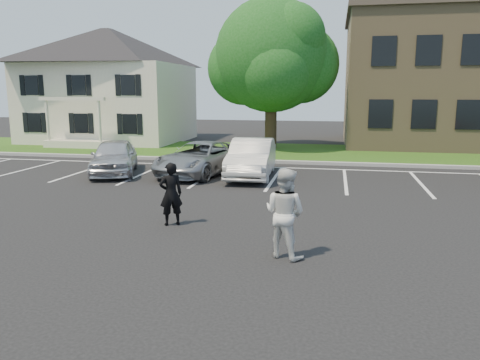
# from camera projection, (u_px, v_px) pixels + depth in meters

# --- Properties ---
(ground_plane) EXTENTS (90.00, 90.00, 0.00)m
(ground_plane) POSITION_uv_depth(u_px,v_px,m) (232.00, 239.00, 11.13)
(ground_plane) COLOR black
(ground_plane) RESTS_ON ground
(curb) EXTENTS (40.00, 0.30, 0.15)m
(curb) POSITION_uv_depth(u_px,v_px,m) (285.00, 162.00, 22.67)
(curb) COLOR gray
(curb) RESTS_ON ground
(grass_strip) EXTENTS (44.00, 8.00, 0.08)m
(grass_strip) POSITION_uv_depth(u_px,v_px,m) (292.00, 152.00, 26.52)
(grass_strip) COLOR #17460E
(grass_strip) RESTS_ON ground
(stall_lines) EXTENTS (34.00, 5.36, 0.01)m
(stall_lines) POSITION_uv_depth(u_px,v_px,m) (311.00, 175.00, 19.47)
(stall_lines) COLOR silver
(stall_lines) RESTS_ON ground
(house) EXTENTS (10.30, 9.22, 7.60)m
(house) POSITION_uv_depth(u_px,v_px,m) (109.00, 85.00, 32.16)
(house) COLOR beige
(house) RESTS_ON ground
(tree) EXTENTS (7.80, 7.20, 8.80)m
(tree) POSITION_uv_depth(u_px,v_px,m) (273.00, 58.00, 27.33)
(tree) COLOR black
(tree) RESTS_ON ground
(man_black_suit) EXTENTS (0.73, 0.66, 1.66)m
(man_black_suit) POSITION_uv_depth(u_px,v_px,m) (171.00, 194.00, 12.18)
(man_black_suit) COLOR black
(man_black_suit) RESTS_ON ground
(man_white_shirt) EXTENTS (1.15, 1.06, 1.91)m
(man_white_shirt) POSITION_uv_depth(u_px,v_px,m) (285.00, 213.00, 9.80)
(man_white_shirt) COLOR silver
(man_white_shirt) RESTS_ON ground
(car_silver_west) EXTENTS (3.07, 4.63, 1.47)m
(car_silver_west) POSITION_uv_depth(u_px,v_px,m) (114.00, 157.00, 19.77)
(car_silver_west) COLOR silver
(car_silver_west) RESTS_ON ground
(car_silver_minivan) EXTENTS (3.39, 5.33, 1.37)m
(car_silver_minivan) POSITION_uv_depth(u_px,v_px,m) (200.00, 158.00, 19.58)
(car_silver_minivan) COLOR #95989C
(car_silver_minivan) RESTS_ON ground
(car_white_sedan) EXTENTS (1.89, 4.77, 1.55)m
(car_white_sedan) POSITION_uv_depth(u_px,v_px,m) (252.00, 158.00, 19.08)
(car_white_sedan) COLOR silver
(car_white_sedan) RESTS_ON ground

